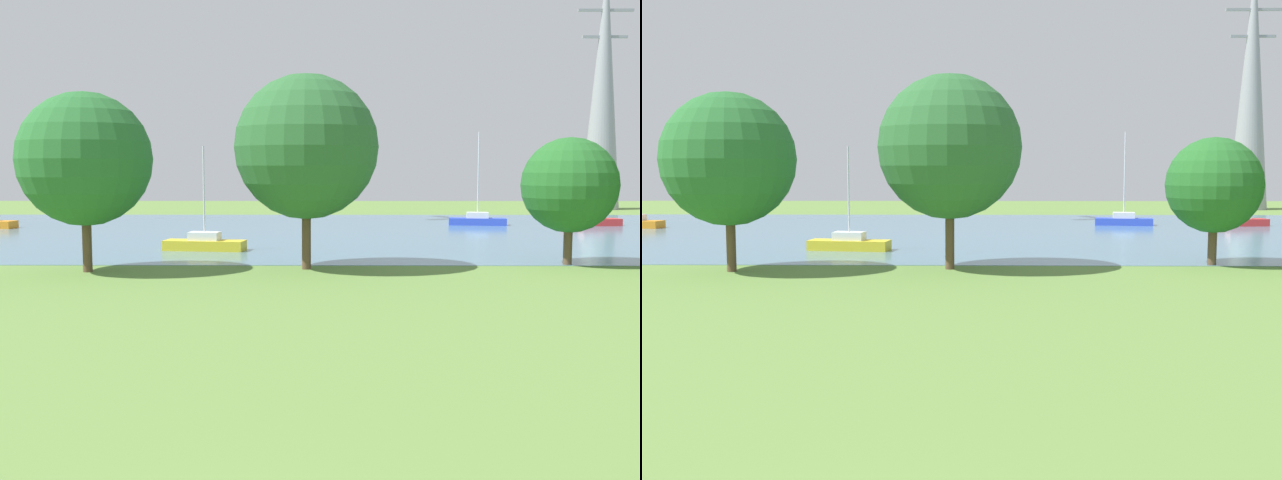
% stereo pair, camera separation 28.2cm
% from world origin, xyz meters
% --- Properties ---
extents(ground_plane, '(160.00, 160.00, 0.00)m').
position_xyz_m(ground_plane, '(0.00, 22.00, 0.00)').
color(ground_plane, olive).
extents(water_surface, '(140.00, 40.00, 0.02)m').
position_xyz_m(water_surface, '(0.00, 50.00, 0.01)').
color(water_surface, teal).
rests_on(water_surface, ground).
extents(sailboat_yellow, '(4.96, 2.16, 6.16)m').
position_xyz_m(sailboat_yellow, '(-5.81, 36.80, 0.45)').
color(sailboat_yellow, yellow).
rests_on(sailboat_yellow, water_surface).
extents(sailboat_blue, '(4.97, 2.21, 7.89)m').
position_xyz_m(sailboat_blue, '(14.33, 56.37, 0.47)').
color(sailboat_blue, blue).
rests_on(sailboat_blue, water_surface).
extents(sailboat_red, '(4.95, 2.07, 6.19)m').
position_xyz_m(sailboat_red, '(23.82, 55.74, 0.45)').
color(sailboat_red, red).
rests_on(sailboat_red, water_surface).
extents(tree_west_near, '(6.29, 6.29, 8.48)m').
position_xyz_m(tree_west_near, '(-9.90, 27.72, 5.32)').
color(tree_west_near, brown).
rests_on(tree_west_near, ground).
extents(tree_east_far, '(6.97, 6.97, 9.41)m').
position_xyz_m(tree_east_far, '(0.47, 28.76, 5.92)').
color(tree_east_far, brown).
rests_on(tree_east_far, ground).
extents(tree_east_near, '(4.82, 4.82, 6.46)m').
position_xyz_m(tree_east_near, '(13.72, 30.49, 4.04)').
color(tree_east_near, brown).
rests_on(tree_east_near, ground).
extents(electricity_pylon, '(6.40, 4.40, 28.64)m').
position_xyz_m(electricity_pylon, '(33.60, 81.02, 14.34)').
color(electricity_pylon, gray).
rests_on(electricity_pylon, ground).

